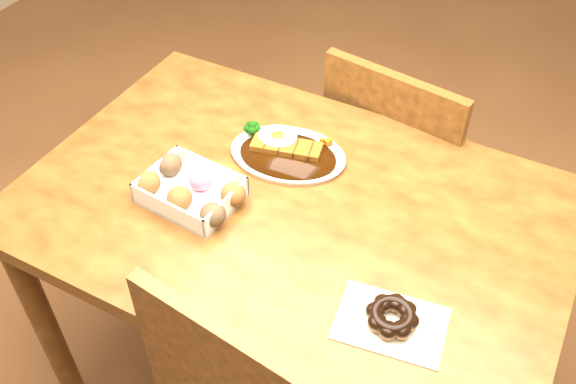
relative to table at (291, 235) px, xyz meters
The scene contains 6 objects.
ground 0.65m from the table, ahead, with size 6.00×6.00×0.00m, color brown.
table is the anchor object (origin of this frame).
chair_far 0.57m from the table, 80.31° to the left, with size 0.48×0.48×0.87m.
katsu_curry_plate 0.20m from the table, 122.18° to the left, with size 0.30×0.24×0.05m.
donut_box 0.26m from the table, 156.58° to the right, with size 0.24×0.18×0.06m.
pon_de_ring 0.38m from the table, 31.61° to the right, with size 0.22×0.17×0.04m.
Camera 1 is at (0.46, -0.89, 1.75)m, focal length 40.00 mm.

